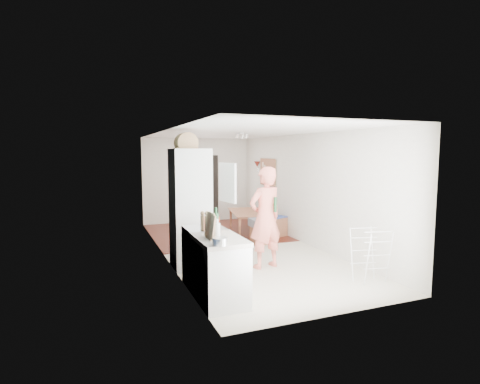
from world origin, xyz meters
TOP-DOWN VIEW (x-y plane):
  - room_shell at (0.00, 0.00)m, footprint 3.20×7.00m
  - floor at (0.00, 0.00)m, footprint 3.20×7.00m
  - wood_floor_overlay at (0.00, 1.85)m, footprint 3.20×3.30m
  - sage_wall_panel at (-1.59, -2.00)m, footprint 0.02×3.00m
  - tile_splashback at (-1.59, -2.55)m, footprint 0.02×1.90m
  - doorway_recess at (0.20, 3.48)m, footprint 0.90×0.04m
  - base_cabinet at (-1.30, -2.55)m, footprint 0.60×0.90m
  - worktop at (-1.30, -2.55)m, footprint 0.62×0.92m
  - range_cooker at (-1.30, -1.80)m, footprint 0.60×0.60m
  - cooker_top at (-1.30, -1.80)m, footprint 0.60×0.60m
  - fridge_housing at (-1.27, -0.78)m, footprint 0.66×0.66m
  - fridge_door at (-0.66, -1.08)m, footprint 0.14×0.56m
  - fridge_interior at (-0.96, -0.78)m, footprint 0.02×0.52m
  - pinboard at (1.58, 1.90)m, footprint 0.03×0.90m
  - pinboard_frame at (1.57, 1.90)m, footprint 0.00×0.94m
  - wall_sconce at (1.54, 2.55)m, footprint 0.18×0.18m
  - person at (-0.03, -1.33)m, footprint 0.88×0.66m
  - dining_table at (0.88, 1.55)m, footprint 0.99×1.45m
  - dining_chair at (1.31, 0.89)m, footprint 0.54×0.54m
  - stool at (0.58, 0.28)m, footprint 0.35×0.35m
  - grey_drape at (0.58, 0.27)m, footprint 0.40×0.40m
  - drying_rack at (1.21, -2.65)m, footprint 0.53×0.50m
  - bread_bin at (-1.32, -0.72)m, footprint 0.44×0.42m
  - red_casserole at (-1.24, -1.91)m, footprint 0.36×0.36m
  - steel_pan at (-1.43, -2.95)m, footprint 0.20×0.20m
  - held_bottle at (0.10, -1.46)m, footprint 0.06×0.06m
  - bottle_a at (-1.33, -2.48)m, footprint 0.10×0.10m
  - bottle_b at (-1.36, -2.38)m, footprint 0.07×0.07m
  - bottle_c at (-1.37, -2.65)m, footprint 0.10×0.10m
  - pepper_mill_front at (-1.35, -2.12)m, footprint 0.07×0.07m
  - pepper_mill_back at (-1.39, -2.02)m, footprint 0.07×0.07m
  - chopping_boards at (-1.44, -2.59)m, footprint 0.08×0.27m

SIDE VIEW (x-z plane):
  - floor at x=0.00m, z-range -0.01..0.01m
  - wood_floor_overlay at x=0.00m, z-range 0.00..0.01m
  - stool at x=0.58m, z-range 0.00..0.42m
  - dining_table at x=0.88m, z-range 0.00..0.47m
  - base_cabinet at x=-1.30m, z-range 0.00..0.86m
  - drying_rack at x=1.21m, z-range 0.00..0.87m
  - range_cooker at x=-1.30m, z-range 0.00..0.88m
  - grey_drape at x=0.58m, z-range 0.42..0.59m
  - dining_chair at x=1.31m, z-range 0.00..1.01m
  - worktop at x=-1.30m, z-range 0.86..0.92m
  - cooker_top at x=-1.30m, z-range 0.88..0.92m
  - steel_pan at x=-1.43m, z-range 0.92..1.02m
  - doorway_recess at x=0.20m, z-range 0.00..2.00m
  - red_casserole at x=-1.24m, z-range 0.92..1.09m
  - bottle_c at x=-1.37m, z-range 0.92..1.15m
  - pepper_mill_back at x=-1.39m, z-range 0.92..1.15m
  - pepper_mill_front at x=-1.35m, z-range 0.92..1.16m
  - bottle_b at x=-1.36m, z-range 0.92..1.18m
  - fridge_housing at x=-1.27m, z-range 0.00..2.15m
  - person at x=-0.03m, z-range 0.00..2.16m
  - bottle_a at x=-1.33m, z-range 0.92..1.25m
  - chopping_boards at x=-1.44m, z-range 0.92..1.28m
  - tile_splashback at x=-1.59m, z-range 0.90..1.40m
  - held_bottle at x=0.10m, z-range 1.03..1.30m
  - room_shell at x=0.00m, z-range 0.00..2.50m
  - fridge_door at x=-0.66m, z-range 1.20..1.90m
  - fridge_interior at x=-0.96m, z-range 1.22..1.88m
  - pinboard at x=1.58m, z-range 1.20..1.90m
  - pinboard_frame at x=1.57m, z-range 1.18..1.92m
  - wall_sconce at x=1.54m, z-range 1.67..1.83m
  - sage_wall_panel at x=-1.59m, z-range 1.20..2.50m
  - bread_bin at x=-1.32m, z-range 2.15..2.35m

